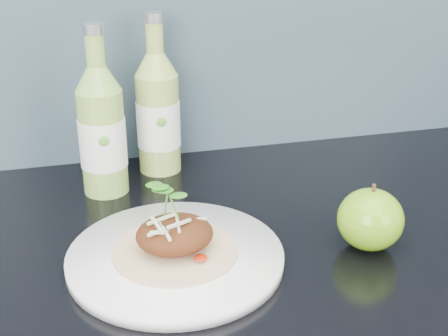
{
  "coord_description": "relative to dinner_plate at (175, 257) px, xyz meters",
  "views": [
    {
      "loc": [
        -0.16,
        0.94,
        1.35
      ],
      "look_at": [
        0.03,
        1.68,
        1.0
      ],
      "focal_mm": 50.0,
      "sensor_mm": 36.0,
      "label": 1
    }
  ],
  "objects": [
    {
      "name": "pork_taco",
      "position": [
        -0.0,
        0.0,
        0.04
      ],
      "size": [
        0.16,
        0.16,
        0.1
      ],
      "color": "tan",
      "rests_on": "dinner_plate"
    },
    {
      "name": "cider_bottle_right",
      "position": [
        0.03,
        0.3,
        0.09
      ],
      "size": [
        0.08,
        0.08,
        0.27
      ],
      "rotation": [
        0.0,
        0.0,
        -0.04
      ],
      "color": "#99B64C",
      "rests_on": "kitchen_counter"
    },
    {
      "name": "dinner_plate",
      "position": [
        0.0,
        0.0,
        0.0
      ],
      "size": [
        0.31,
        0.31,
        0.02
      ],
      "color": "white",
      "rests_on": "kitchen_counter"
    },
    {
      "name": "green_apple",
      "position": [
        0.26,
        -0.02,
        0.03
      ],
      "size": [
        0.1,
        0.1,
        0.09
      ],
      "rotation": [
        0.0,
        0.0,
        -0.12
      ],
      "color": "#5C8D0F",
      "rests_on": "kitchen_counter"
    },
    {
      "name": "cider_bottle_left",
      "position": [
        -0.07,
        0.24,
        0.09
      ],
      "size": [
        0.08,
        0.08,
        0.27
      ],
      "rotation": [
        0.0,
        0.0,
        0.1
      ],
      "color": "#88B24A",
      "rests_on": "kitchen_counter"
    }
  ]
}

